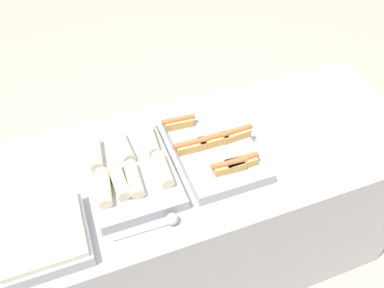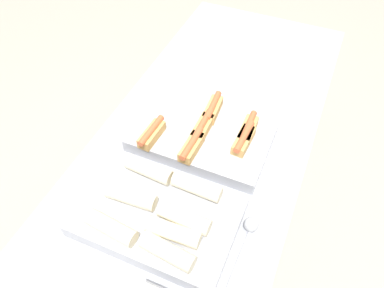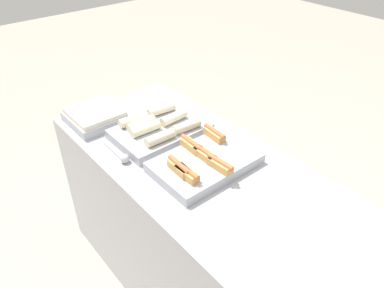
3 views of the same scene
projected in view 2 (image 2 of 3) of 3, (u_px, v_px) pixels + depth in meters
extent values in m
plane|color=#ADA393|center=(200.00, 246.00, 2.03)|extent=(12.00, 12.00, 0.00)
cube|color=#A8AAB2|center=(202.00, 202.00, 1.69)|extent=(1.77, 0.74, 0.89)
cube|color=#A8AAB2|center=(202.00, 136.00, 1.32)|extent=(0.31, 0.47, 0.05)
cube|color=tan|center=(248.00, 130.00, 1.28)|extent=(0.12, 0.05, 0.04)
cylinder|color=#CC6038|center=(248.00, 126.00, 1.27)|extent=(0.14, 0.02, 0.02)
cube|color=tan|center=(243.00, 141.00, 1.25)|extent=(0.12, 0.05, 0.04)
cylinder|color=#CC6038|center=(244.00, 137.00, 1.24)|extent=(0.14, 0.03, 0.02)
cube|color=tan|center=(202.00, 128.00, 1.29)|extent=(0.12, 0.04, 0.04)
cylinder|color=#CC6038|center=(202.00, 124.00, 1.27)|extent=(0.14, 0.02, 0.02)
cube|color=tan|center=(191.00, 147.00, 1.23)|extent=(0.12, 0.05, 0.04)
cylinder|color=#CC6038|center=(191.00, 143.00, 1.22)|extent=(0.14, 0.03, 0.02)
cube|color=tan|center=(152.00, 134.00, 1.27)|extent=(0.12, 0.05, 0.04)
cylinder|color=#CC6038|center=(151.00, 130.00, 1.25)|extent=(0.14, 0.03, 0.02)
cube|color=tan|center=(214.00, 110.00, 1.35)|extent=(0.12, 0.05, 0.04)
cylinder|color=#CC6038|center=(214.00, 106.00, 1.33)|extent=(0.14, 0.03, 0.02)
cube|color=#A8AAB2|center=(158.00, 216.00, 1.11)|extent=(0.31, 0.47, 0.05)
cylinder|color=beige|center=(197.00, 187.00, 1.12)|extent=(0.05, 0.16, 0.05)
cylinder|color=beige|center=(149.00, 170.00, 1.17)|extent=(0.06, 0.16, 0.05)
cylinder|color=beige|center=(111.00, 228.00, 1.03)|extent=(0.06, 0.16, 0.05)
cylinder|color=beige|center=(168.00, 252.00, 0.99)|extent=(0.06, 0.16, 0.05)
cylinder|color=beige|center=(131.00, 196.00, 1.10)|extent=(0.06, 0.16, 0.05)
cylinder|color=beige|center=(173.00, 232.00, 1.03)|extent=(0.05, 0.16, 0.05)
cylinder|color=beige|center=(184.00, 218.00, 1.05)|extent=(0.05, 0.16, 0.05)
cylinder|color=#B2B5BA|center=(239.00, 258.00, 1.05)|extent=(0.21, 0.01, 0.01)
sphere|color=#B2B5BA|center=(251.00, 224.00, 1.10)|extent=(0.04, 0.04, 0.04)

